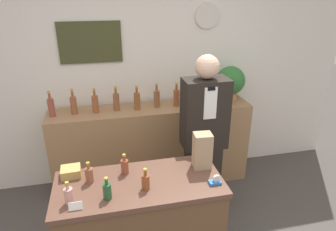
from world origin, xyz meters
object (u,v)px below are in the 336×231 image
(paper_bag, at_px, (202,151))
(tape_dispenser, at_px, (215,181))
(potted_plant, at_px, (230,82))
(shopkeeper, at_px, (203,140))

(paper_bag, bearing_deg, tape_dispenser, -84.40)
(potted_plant, bearing_deg, tape_dispenser, -116.89)
(shopkeeper, bearing_deg, paper_bag, -110.98)
(tape_dispenser, bearing_deg, paper_bag, 95.60)
(tape_dispenser, bearing_deg, potted_plant, 63.11)
(shopkeeper, distance_m, paper_bag, 0.61)
(paper_bag, height_order, tape_dispenser, paper_bag)
(shopkeeper, relative_size, paper_bag, 5.78)
(shopkeeper, relative_size, tape_dispenser, 19.00)
(shopkeeper, bearing_deg, potted_plant, 50.16)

